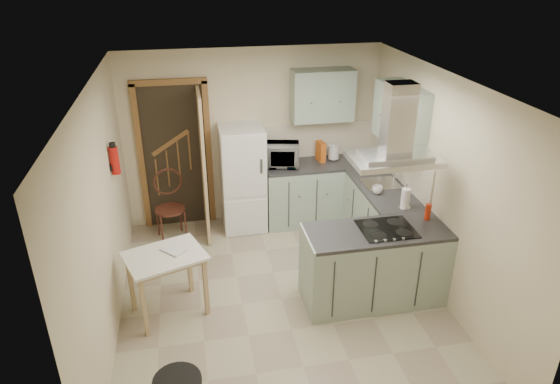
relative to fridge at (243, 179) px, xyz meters
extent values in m
plane|color=tan|center=(0.20, -1.80, -0.75)|extent=(4.20, 4.20, 0.00)
plane|color=silver|center=(0.20, -1.80, 1.75)|extent=(4.20, 4.20, 0.00)
plane|color=beige|center=(0.20, 0.30, 0.50)|extent=(3.60, 0.00, 3.60)
plane|color=beige|center=(-1.60, -1.80, 0.50)|extent=(0.00, 4.20, 4.20)
plane|color=beige|center=(2.00, -1.80, 0.50)|extent=(0.00, 4.20, 4.20)
cube|color=brown|center=(-0.90, 0.27, 0.30)|extent=(1.10, 0.12, 2.10)
cube|color=white|center=(0.00, 0.00, 0.00)|extent=(0.60, 0.60, 1.50)
cube|color=#9EB2A0|center=(0.86, 0.00, -0.30)|extent=(1.08, 0.60, 0.90)
cube|color=#9EB2A0|center=(1.70, -0.68, -0.30)|extent=(0.60, 1.95, 0.90)
cube|color=beige|center=(1.16, 0.29, 0.40)|extent=(1.68, 0.02, 0.50)
cube|color=#9EB2A0|center=(1.15, 0.12, 1.10)|extent=(0.85, 0.35, 0.70)
cube|color=#9EB2A0|center=(1.82, -0.95, 1.10)|extent=(0.35, 0.90, 0.70)
cube|color=#9EB2A0|center=(1.22, -1.98, -0.30)|extent=(1.55, 0.65, 0.90)
cube|color=black|center=(1.32, -1.98, 0.16)|extent=(0.58, 0.50, 0.01)
cube|color=silver|center=(1.32, -1.98, 0.97)|extent=(0.90, 0.55, 0.10)
cube|color=silver|center=(1.70, -0.85, 0.16)|extent=(0.45, 0.40, 0.01)
cylinder|color=#B2140F|center=(-1.54, -0.90, 0.75)|extent=(0.10, 0.10, 0.32)
cube|color=tan|center=(-1.05, -1.79, -0.38)|extent=(0.95, 0.83, 0.75)
cube|color=#4E251A|center=(-1.03, -0.17, -0.30)|extent=(0.48, 0.48, 0.90)
imported|color=black|center=(0.52, 0.03, 0.31)|extent=(0.63, 0.49, 0.31)
cylinder|color=silver|center=(1.34, 0.09, 0.27)|extent=(0.18, 0.18, 0.23)
cube|color=#D15D18|center=(1.14, 0.08, 0.29)|extent=(0.11, 0.20, 0.29)
imported|color=#ABAAB6|center=(1.85, -0.45, 0.24)|extent=(0.11, 0.11, 0.18)
cylinder|color=white|center=(1.72, -1.54, 0.28)|extent=(0.12, 0.12, 0.26)
imported|color=silver|center=(1.55, -1.11, 0.20)|extent=(0.16, 0.16, 0.10)
cylinder|color=#BA2B0F|center=(1.86, -1.85, 0.25)|extent=(0.09, 0.09, 0.19)
imported|color=#A54B37|center=(-1.02, -1.78, 0.05)|extent=(0.31, 0.31, 0.11)
camera|label=1|loc=(-0.72, -6.37, 2.84)|focal=32.00mm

